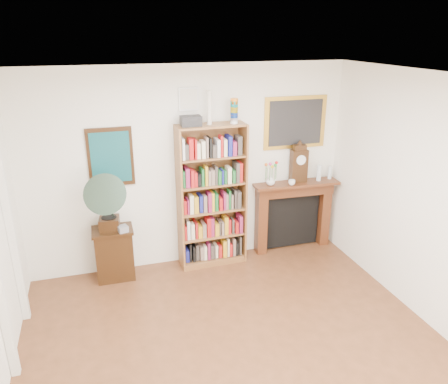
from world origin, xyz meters
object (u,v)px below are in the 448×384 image
(mantel_clock, at_px, (299,164))
(flower_vase, at_px, (271,181))
(bookshelf, at_px, (212,189))
(fireplace, at_px, (293,209))
(gramophone, at_px, (107,199))
(bottle_left, at_px, (319,173))
(side_cabinet, at_px, (114,253))
(cd_stack, at_px, (123,229))
(bottle_right, at_px, (330,172))
(teacup, at_px, (292,182))

(mantel_clock, height_order, flower_vase, mantel_clock)
(bookshelf, xyz_separation_m, fireplace, (1.30, 0.09, -0.50))
(fireplace, bearing_deg, gramophone, -172.07)
(mantel_clock, distance_m, flower_vase, 0.48)
(bookshelf, relative_size, mantel_clock, 4.16)
(bottle_left, bearing_deg, flower_vase, 178.39)
(bookshelf, relative_size, flower_vase, 17.41)
(side_cabinet, xyz_separation_m, gramophone, (-0.02, -0.12, 0.84))
(fireplace, distance_m, bottle_left, 0.68)
(cd_stack, xyz_separation_m, bottle_left, (2.91, 0.17, 0.44))
(cd_stack, bearing_deg, bottle_right, 3.64)
(gramophone, xyz_separation_m, bottle_right, (3.26, 0.20, -0.02))
(side_cabinet, distance_m, fireplace, 2.70)
(gramophone, distance_m, teacup, 2.60)
(bookshelf, bearing_deg, side_cabinet, 179.22)
(gramophone, bearing_deg, cd_stack, 7.15)
(bottle_left, bearing_deg, mantel_clock, 173.65)
(fireplace, height_order, gramophone, gramophone)
(bottle_left, xyz_separation_m, bottle_right, (0.20, 0.03, -0.02))
(bookshelf, distance_m, fireplace, 1.40)
(gramophone, xyz_separation_m, cd_stack, (0.16, -0.00, -0.44))
(side_cabinet, distance_m, mantel_clock, 2.89)
(bottle_left, bearing_deg, side_cabinet, -179.12)
(mantel_clock, relative_size, bottle_right, 2.81)
(bookshelf, height_order, fireplace, bookshelf)
(flower_vase, bearing_deg, teacup, -17.36)
(teacup, bearing_deg, cd_stack, -177.72)
(bookshelf, bearing_deg, fireplace, 2.20)
(side_cabinet, bearing_deg, mantel_clock, 2.56)
(flower_vase, bearing_deg, gramophone, -175.33)
(side_cabinet, relative_size, teacup, 7.33)
(gramophone, bearing_deg, mantel_clock, 11.51)
(teacup, bearing_deg, gramophone, -177.87)
(teacup, bearing_deg, bottle_right, 8.53)
(flower_vase, xyz_separation_m, bottle_right, (0.96, 0.01, 0.03))
(bookshelf, distance_m, bottle_left, 1.66)
(bookshelf, height_order, teacup, bookshelf)
(gramophone, distance_m, flower_vase, 2.31)
(gramophone, relative_size, flower_vase, 6.28)
(teacup, bearing_deg, fireplace, 50.81)
(cd_stack, xyz_separation_m, teacup, (2.44, 0.10, 0.36))
(gramophone, height_order, flower_vase, gramophone)
(bookshelf, height_order, cd_stack, bookshelf)
(mantel_clock, xyz_separation_m, bottle_right, (0.52, -0.01, -0.17))
(flower_vase, height_order, teacup, flower_vase)
(bookshelf, relative_size, side_cabinet, 3.23)
(bookshelf, distance_m, cd_stack, 1.31)
(fireplace, distance_m, flower_vase, 0.66)
(flower_vase, bearing_deg, cd_stack, -174.98)
(bookshelf, bearing_deg, flower_vase, 0.89)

